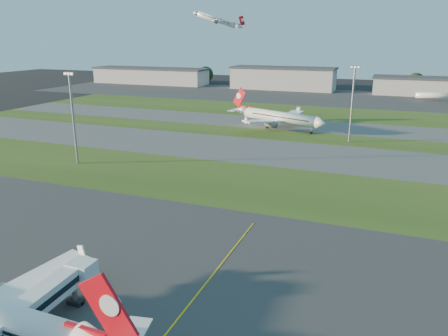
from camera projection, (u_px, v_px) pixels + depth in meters
The scene contains 22 objects.
ground at pixel (153, 301), 60.24m from camera, with size 700.00×700.00×0.00m, color black.
apron_near at pixel (153, 301), 60.24m from camera, with size 300.00×70.00×0.01m, color #333335.
grass_strip_a at pixel (261, 186), 106.64m from camera, with size 300.00×34.00×0.01m, color #2E4717.
taxiway_a at pixel (291, 154), 136.09m from camera, with size 300.00×32.00×0.01m, color #515154.
grass_strip_b at pixel (307, 137), 158.39m from camera, with size 300.00×18.00×0.01m, color #2E4717.
taxiway_b at pixel (317, 126), 178.02m from camera, with size 300.00×26.00×0.01m, color #515154.
grass_strip_c at pixel (329, 113), 207.47m from camera, with size 300.00×40.00×0.01m, color #2E4717.
apron_far at pixel (344, 98), 261.01m from camera, with size 400.00×80.00×0.01m, color #333335.
yellow_line at pixel (186, 309), 58.50m from camera, with size 0.25×60.00×0.02m, color gold.
jet_bridge at pixel (6, 325), 48.89m from camera, with size 4.20×26.90×6.20m.
airliner_taxiing at pixel (279, 117), 171.96m from camera, with size 39.58×33.60×13.06m.
airliner_departing at pixel (217, 20), 270.76m from camera, with size 28.31×24.08×9.42m.
mini_jet_near at pixel (440, 95), 245.54m from camera, with size 28.39×8.17×9.48m.
light_mast_west at pixel (73, 112), 121.46m from camera, with size 3.20×0.70×25.80m.
light_mast_centre at pixel (352, 99), 147.13m from camera, with size 3.20×0.70×25.80m.
hangar_far_west at pixel (150, 76), 338.07m from camera, with size 91.80×23.00×12.20m.
hangar_west at pixel (283, 78), 301.20m from camera, with size 71.40×23.00×15.20m.
hangar_east at pixel (442, 87), 267.06m from camera, with size 81.60×23.00×11.20m.
tree_far_west at pixel (117, 72), 363.46m from camera, with size 11.00×11.00×12.00m.
tree_west at pixel (205, 74), 337.29m from camera, with size 12.10×12.10×13.20m.
tree_mid_west at pixel (322, 81), 302.85m from camera, with size 9.90×9.90×10.80m.
tree_mid_east at pixel (415, 82), 284.42m from camera, with size 11.55×11.55×12.60m.
Camera 1 is at (28.08, -45.26, 35.01)m, focal length 35.00 mm.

